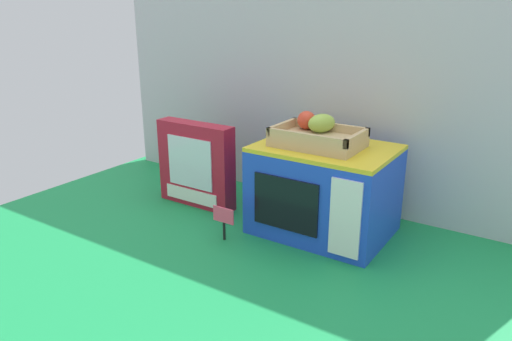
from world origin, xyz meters
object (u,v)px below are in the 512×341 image
at_px(toy_microwave, 324,190).
at_px(price_sign, 224,219).
at_px(cookie_set_box, 196,165).
at_px(food_groups_crate, 317,136).

relative_size(toy_microwave, price_sign, 3.82).
xyz_separation_m(toy_microwave, cookie_set_box, (-0.45, -0.04, 0.01)).
height_order(toy_microwave, cookie_set_box, cookie_set_box).
xyz_separation_m(food_groups_crate, price_sign, (-0.18, -0.21, -0.22)).
distance_m(toy_microwave, cookie_set_box, 0.45).
bearing_deg(cookie_set_box, toy_microwave, 5.52).
relative_size(toy_microwave, cookie_set_box, 1.36).
bearing_deg(price_sign, food_groups_crate, 48.84).
height_order(toy_microwave, price_sign, toy_microwave).
distance_m(food_groups_crate, price_sign, 0.36).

